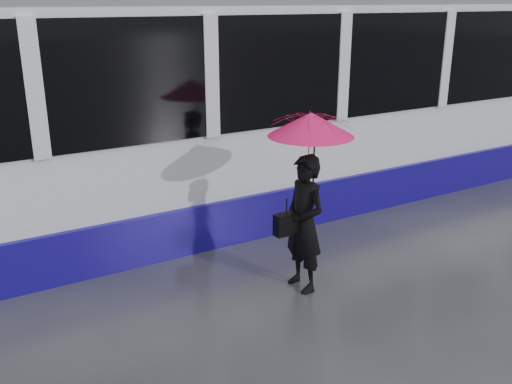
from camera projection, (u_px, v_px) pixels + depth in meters
ground at (205, 306)px, 6.03m from camera, size 90.00×90.00×0.00m
rails at (127, 228)px, 8.06m from camera, size 34.00×1.51×0.02m
tram at (62, 119)px, 7.18m from camera, size 26.00×2.56×3.35m
woman at (304, 224)px, 6.18m from camera, size 0.39×0.57×1.53m
umbrella at (310, 141)px, 5.91m from camera, size 0.93×0.93×1.04m
handbag at (286, 224)px, 6.07m from camera, size 0.28×0.13×0.42m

